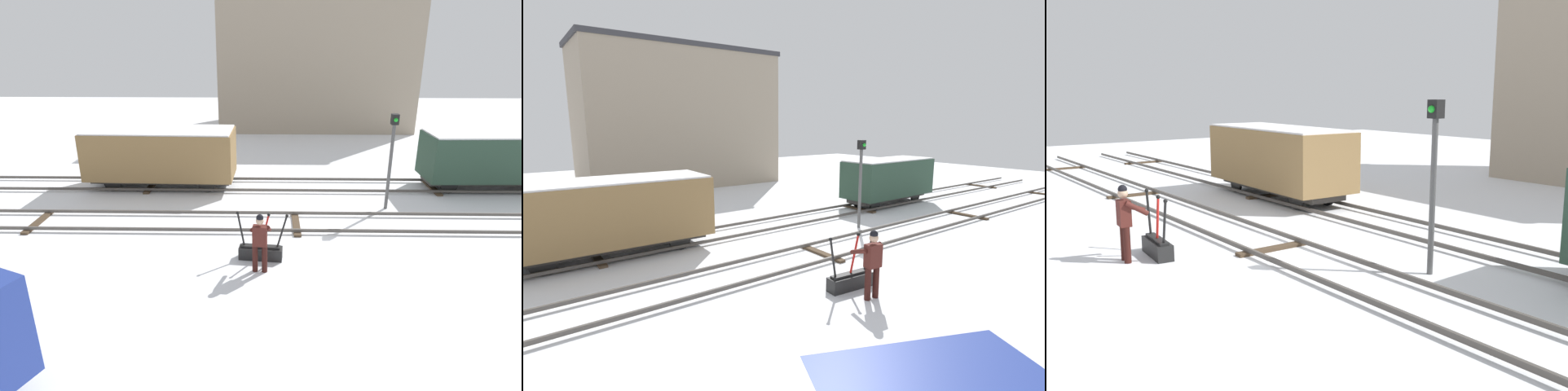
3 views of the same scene
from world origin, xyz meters
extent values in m
plane|color=white|center=(0.00, 0.00, 0.00)|extent=(60.00, 60.00, 0.00)
cube|color=#4C4742|center=(0.00, -0.72, 0.13)|extent=(44.00, 0.07, 0.10)
cube|color=#4C4742|center=(0.00, 0.72, 0.13)|extent=(44.00, 0.07, 0.10)
cube|color=#423323|center=(-8.80, 0.00, 0.04)|extent=(0.24, 1.94, 0.08)
cube|color=#423323|center=(0.00, 0.00, 0.04)|extent=(0.24, 1.94, 0.08)
cube|color=#4C4742|center=(0.00, 3.07, 0.13)|extent=(44.00, 0.07, 0.10)
cube|color=#4C4742|center=(0.00, 4.51, 0.13)|extent=(44.00, 0.07, 0.10)
cube|color=#423323|center=(-5.87, 3.79, 0.04)|extent=(0.24, 1.94, 0.08)
cube|color=#423323|center=(5.87, 3.79, 0.04)|extent=(0.24, 1.94, 0.08)
cube|color=black|center=(-1.15, -2.36, 0.18)|extent=(1.27, 0.48, 0.36)
cube|color=black|center=(-1.15, -2.36, 0.39)|extent=(1.13, 0.31, 0.06)
cylinder|color=black|center=(-1.70, -2.31, 0.88)|extent=(0.24, 0.08, 1.04)
sphere|color=black|center=(-1.80, -2.30, 1.39)|extent=(0.09, 0.09, 0.09)
cylinder|color=red|center=(-1.04, -2.38, 0.87)|extent=(0.29, 0.08, 1.04)
sphere|color=black|center=(-0.93, -2.39, 1.39)|extent=(0.09, 0.09, 0.09)
cylinder|color=black|center=(-0.56, -2.42, 0.87)|extent=(0.32, 0.09, 1.03)
sphere|color=black|center=(-0.42, -2.44, 1.38)|extent=(0.09, 0.09, 0.09)
cylinder|color=#351511|center=(-1.29, -3.06, 0.40)|extent=(0.15, 0.15, 0.79)
cylinder|color=#351511|center=(-1.03, -3.09, 0.40)|extent=(0.15, 0.15, 0.79)
cube|color=#4C1E19|center=(-1.16, -3.08, 1.08)|extent=(0.40, 0.28, 0.56)
sphere|color=tan|center=(-1.16, -3.08, 1.50)|extent=(0.22, 0.22, 0.22)
sphere|color=black|center=(-1.16, -3.08, 1.59)|extent=(0.19, 0.19, 0.19)
cylinder|color=#4C1E19|center=(-1.34, -2.81, 1.14)|extent=(0.16, 0.54, 0.28)
cylinder|color=#4C1E19|center=(-0.93, -2.87, 1.19)|extent=(0.16, 0.52, 0.37)
cylinder|color=#4C4C4C|center=(3.39, 1.53, 1.57)|extent=(0.12, 0.12, 3.13)
cube|color=black|center=(3.39, 1.53, 3.31)|extent=(0.24, 0.24, 0.36)
sphere|color=green|center=(3.39, 1.40, 3.31)|extent=(0.14, 0.14, 0.14)
cube|color=gray|center=(2.05, 16.48, 4.33)|extent=(12.35, 5.36, 8.66)
cube|color=#2D2B28|center=(7.96, 3.79, 0.40)|extent=(4.89, 1.32, 0.20)
cube|color=#284233|center=(7.96, 3.79, 1.39)|extent=(5.17, 2.11, 1.79)
cube|color=white|center=(7.96, 3.79, 2.32)|extent=(5.06, 2.03, 0.06)
cylinder|color=black|center=(6.32, 3.20, 0.35)|extent=(0.70, 0.12, 0.70)
cylinder|color=black|center=(6.29, 4.28, 0.35)|extent=(0.70, 0.12, 0.70)
cylinder|color=black|center=(9.61, 4.37, 0.35)|extent=(0.70, 0.12, 0.70)
cube|color=#2D2B28|center=(-5.37, 3.79, 0.40)|extent=(5.72, 1.46, 0.20)
cube|color=olive|center=(-5.37, 3.79, 1.44)|extent=(6.04, 2.33, 1.89)
cube|color=white|center=(-5.37, 3.79, 2.42)|extent=(5.92, 2.24, 0.06)
cylinder|color=black|center=(-7.33, 3.24, 0.35)|extent=(0.70, 0.12, 0.70)
cylinder|color=black|center=(-7.29, 4.44, 0.35)|extent=(0.70, 0.12, 0.70)
cylinder|color=black|center=(-3.44, 3.14, 0.35)|extent=(0.70, 0.12, 0.70)
cylinder|color=black|center=(-3.41, 4.33, 0.35)|extent=(0.70, 0.12, 0.70)
camera|label=1|loc=(-0.93, -13.49, 6.15)|focal=30.06mm
camera|label=2|loc=(-7.96, -8.76, 4.12)|focal=26.59mm
camera|label=3|loc=(10.96, -7.26, 3.67)|focal=40.17mm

